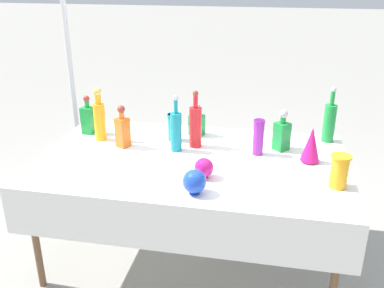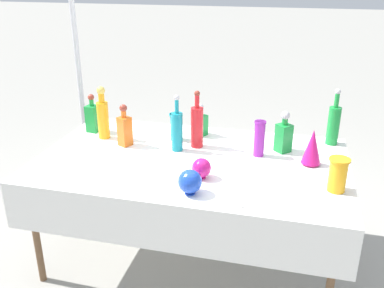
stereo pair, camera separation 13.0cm
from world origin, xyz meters
name	(u,v)px [view 2 (the right image)]	position (x,y,z in m)	size (l,w,h in m)	color
ground_plane	(192,255)	(0.00, 0.00, 0.00)	(40.00, 40.00, 0.00)	gray
display_table	(191,167)	(0.00, -0.04, 0.71)	(1.98, 1.19, 0.76)	white
tall_bottle_0	(177,130)	(-0.13, 0.11, 0.91)	(0.07, 0.07, 0.39)	teal
tall_bottle_1	(103,116)	(-0.70, 0.20, 0.92)	(0.08, 0.08, 0.38)	orange
tall_bottle_2	(197,126)	(-0.02, 0.20, 0.91)	(0.08, 0.08, 0.40)	red
tall_bottle_3	(334,124)	(0.88, 0.47, 0.91)	(0.08, 0.08, 0.39)	#198C38
square_decanter_0	(125,128)	(-0.50, 0.10, 0.88)	(0.10, 0.10, 0.29)	orange
square_decanter_1	(284,135)	(0.56, 0.26, 0.88)	(0.12, 0.12, 0.28)	#198C38
square_decanter_2	(200,122)	(-0.05, 0.41, 0.86)	(0.12, 0.12, 0.24)	#198C38
square_decanter_3	(93,117)	(-0.83, 0.30, 0.87)	(0.10, 0.10, 0.29)	#198C38
slender_vase_0	(338,174)	(0.88, -0.22, 0.86)	(0.12, 0.12, 0.19)	orange
slender_vase_1	(259,138)	(0.41, 0.15, 0.89)	(0.08, 0.08, 0.24)	purple
slender_vase_2	(176,126)	(-0.19, 0.28, 0.86)	(0.10, 0.10, 0.19)	teal
fluted_vase_0	(312,147)	(0.74, 0.09, 0.88)	(0.12, 0.12, 0.23)	#C61972
round_bowl_0	(190,182)	(0.10, -0.45, 0.83)	(0.13, 0.13, 0.14)	blue
round_bowl_1	(202,168)	(0.12, -0.25, 0.82)	(0.11, 0.11, 0.12)	#C61972
price_tag_left	(238,203)	(0.37, -0.53, 0.78)	(0.05, 0.01, 0.04)	white
canopy_pole	(78,66)	(-1.19, 0.80, 1.13)	(0.18, 0.18, 2.80)	silver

